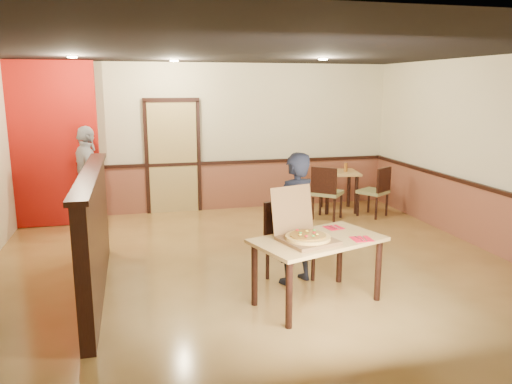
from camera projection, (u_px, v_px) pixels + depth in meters
floor at (259, 271)px, 6.53m from camera, size 7.00×7.00×0.00m
ceiling at (259, 50)px, 5.94m from camera, size 7.00×7.00×0.00m
wall_back at (214, 138)px, 9.56m from camera, size 7.00×0.00×7.00m
wall_right at (498, 156)px, 7.06m from camera, size 0.00×7.00×7.00m
wainscot_back at (215, 187)px, 9.73m from camera, size 7.00×0.04×0.90m
chair_rail_back at (215, 163)px, 9.61m from camera, size 7.00×0.06×0.06m
wainscot_right at (490, 221)px, 7.25m from camera, size 0.04×7.00×0.90m
chair_rail_right at (492, 190)px, 7.14m from camera, size 0.06×7.00×0.06m
back_door at (173, 158)px, 9.41m from camera, size 0.90×0.06×2.10m
booth_partition at (94, 232)px, 5.71m from camera, size 0.20×3.10×1.44m
red_accent_panel at (49, 145)px, 8.40m from camera, size 1.60×0.20×2.78m
spot_a at (72, 57)px, 7.12m from camera, size 0.14×0.14×0.02m
spot_b at (174, 61)px, 8.13m from camera, size 0.14×0.14×0.02m
spot_c at (323, 59)px, 7.70m from camera, size 0.14×0.14×0.02m
main_table at (318, 248)px, 5.46m from camera, size 1.58×1.20×0.75m
diner_chair at (287, 237)px, 6.19m from camera, size 0.65×0.65×0.98m
side_chair_left at (326, 191)px, 8.92m from camera, size 0.68×0.68×0.98m
side_chair_right at (376, 190)px, 9.15m from camera, size 0.64×0.64×0.93m
side_table at (339, 181)px, 9.60m from camera, size 0.82×0.82×0.77m
diner at (295, 219)px, 6.01m from camera, size 0.69×0.58×1.62m
passerby at (88, 178)px, 8.28m from camera, size 0.73×1.10×1.74m
pizza_box at (305, 235)px, 5.33m from camera, size 0.67×0.74×0.55m
pizza at (308, 237)px, 5.29m from camera, size 0.64×0.64×0.03m
napkin_near at (362, 239)px, 5.40m from camera, size 0.22×0.22×0.01m
napkin_far at (334, 228)px, 5.84m from camera, size 0.23×0.23×0.01m
condiment at (346, 167)px, 9.54m from camera, size 0.07×0.07×0.17m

